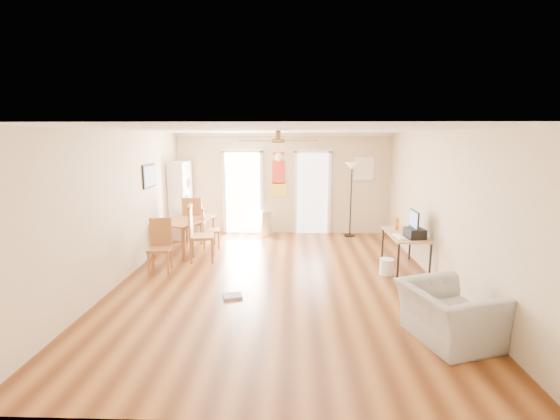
{
  "coord_description": "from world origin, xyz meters",
  "views": [
    {
      "loc": [
        0.22,
        -6.54,
        2.48
      ],
      "look_at": [
        0.0,
        0.6,
        1.15
      ],
      "focal_mm": 25.04,
      "sensor_mm": 36.0,
      "label": 1
    }
  ],
  "objects_px": {
    "trash_can": "(266,223)",
    "wastebasket_a": "(387,267)",
    "printer": "(415,233)",
    "computer_desk": "(405,251)",
    "dining_chair_right_a": "(211,228)",
    "dining_chair_far": "(194,220)",
    "dining_chair_right_b": "(202,233)",
    "armchair": "(448,314)",
    "bookshelf": "(181,200)",
    "dining_table": "(185,235)",
    "dining_chair_near": "(159,246)",
    "torchiere_lamp": "(351,200)"
  },
  "relations": [
    {
      "from": "trash_can",
      "to": "wastebasket_a",
      "type": "relative_size",
      "value": 2.21
    },
    {
      "from": "trash_can",
      "to": "printer",
      "type": "height_order",
      "value": "printer"
    },
    {
      "from": "printer",
      "to": "computer_desk",
      "type": "bearing_deg",
      "value": 94.77
    },
    {
      "from": "dining_chair_right_a",
      "to": "dining_chair_far",
      "type": "distance_m",
      "value": 0.7
    },
    {
      "from": "dining_chair_right_b",
      "to": "trash_can",
      "type": "relative_size",
      "value": 1.76
    },
    {
      "from": "computer_desk",
      "to": "printer",
      "type": "xyz_separation_m",
      "value": [
        0.07,
        -0.31,
        0.43
      ]
    },
    {
      "from": "armchair",
      "to": "bookshelf",
      "type": "bearing_deg",
      "value": 25.72
    },
    {
      "from": "dining_table",
      "to": "dining_chair_right_b",
      "type": "distance_m",
      "value": 0.95
    },
    {
      "from": "dining_chair_right_a",
      "to": "trash_can",
      "type": "height_order",
      "value": "dining_chair_right_a"
    },
    {
      "from": "dining_table",
      "to": "wastebasket_a",
      "type": "height_order",
      "value": "dining_table"
    },
    {
      "from": "dining_chair_near",
      "to": "bookshelf",
      "type": "bearing_deg",
      "value": 89.66
    },
    {
      "from": "printer",
      "to": "armchair",
      "type": "height_order",
      "value": "printer"
    },
    {
      "from": "dining_chair_far",
      "to": "wastebasket_a",
      "type": "relative_size",
      "value": 3.75
    },
    {
      "from": "dining_table",
      "to": "printer",
      "type": "bearing_deg",
      "value": -17.27
    },
    {
      "from": "dining_chair_far",
      "to": "trash_can",
      "type": "xyz_separation_m",
      "value": [
        1.67,
        0.68,
        -0.23
      ]
    },
    {
      "from": "dining_chair_far",
      "to": "trash_can",
      "type": "bearing_deg",
      "value": -158.69
    },
    {
      "from": "dining_chair_near",
      "to": "armchair",
      "type": "distance_m",
      "value": 5.0
    },
    {
      "from": "torchiere_lamp",
      "to": "dining_table",
      "type": "bearing_deg",
      "value": -160.29
    },
    {
      "from": "dining_table",
      "to": "printer",
      "type": "relative_size",
      "value": 4.02
    },
    {
      "from": "dining_table",
      "to": "dining_chair_right_b",
      "type": "height_order",
      "value": "dining_chair_right_b"
    },
    {
      "from": "dining_chair_right_a",
      "to": "wastebasket_a",
      "type": "xyz_separation_m",
      "value": [
        3.57,
        -1.63,
        -0.32
      ]
    },
    {
      "from": "dining_chair_right_a",
      "to": "wastebasket_a",
      "type": "relative_size",
      "value": 3.15
    },
    {
      "from": "bookshelf",
      "to": "computer_desk",
      "type": "height_order",
      "value": "bookshelf"
    },
    {
      "from": "dining_chair_right_a",
      "to": "armchair",
      "type": "relative_size",
      "value": 0.87
    },
    {
      "from": "dining_chair_right_b",
      "to": "armchair",
      "type": "relative_size",
      "value": 1.08
    },
    {
      "from": "bookshelf",
      "to": "wastebasket_a",
      "type": "distance_m",
      "value": 5.26
    },
    {
      "from": "printer",
      "to": "dining_table",
      "type": "bearing_deg",
      "value": 155.05
    },
    {
      "from": "dining_chair_near",
      "to": "computer_desk",
      "type": "xyz_separation_m",
      "value": [
        4.62,
        0.32,
        -0.15
      ]
    },
    {
      "from": "computer_desk",
      "to": "printer",
      "type": "height_order",
      "value": "printer"
    },
    {
      "from": "dining_chair_right_a",
      "to": "torchiere_lamp",
      "type": "height_order",
      "value": "torchiere_lamp"
    },
    {
      "from": "dining_chair_near",
      "to": "torchiere_lamp",
      "type": "distance_m",
      "value": 4.87
    },
    {
      "from": "dining_chair_far",
      "to": "printer",
      "type": "xyz_separation_m",
      "value": [
        4.55,
        -2.08,
        0.22
      ]
    },
    {
      "from": "dining_chair_near",
      "to": "trash_can",
      "type": "bearing_deg",
      "value": 49.72
    },
    {
      "from": "dining_table",
      "to": "computer_desk",
      "type": "xyz_separation_m",
      "value": [
        4.53,
        -1.12,
        -0.01
      ]
    },
    {
      "from": "bookshelf",
      "to": "printer",
      "type": "bearing_deg",
      "value": -13.17
    },
    {
      "from": "torchiere_lamp",
      "to": "computer_desk",
      "type": "relative_size",
      "value": 1.47
    },
    {
      "from": "dining_chair_right_b",
      "to": "printer",
      "type": "bearing_deg",
      "value": -108.73
    },
    {
      "from": "dining_chair_right_b",
      "to": "printer",
      "type": "height_order",
      "value": "dining_chair_right_b"
    },
    {
      "from": "dining_chair_near",
      "to": "armchair",
      "type": "bearing_deg",
      "value": -35.7
    },
    {
      "from": "torchiere_lamp",
      "to": "dining_chair_right_b",
      "type": "bearing_deg",
      "value": -147.2
    },
    {
      "from": "bookshelf",
      "to": "dining_chair_right_a",
      "type": "relative_size",
      "value": 2.05
    },
    {
      "from": "dining_table",
      "to": "dining_chair_near",
      "type": "distance_m",
      "value": 1.44
    },
    {
      "from": "printer",
      "to": "armchair",
      "type": "relative_size",
      "value": 0.33
    },
    {
      "from": "dining_chair_far",
      "to": "armchair",
      "type": "height_order",
      "value": "dining_chair_far"
    },
    {
      "from": "trash_can",
      "to": "wastebasket_a",
      "type": "distance_m",
      "value": 3.68
    },
    {
      "from": "torchiere_lamp",
      "to": "printer",
      "type": "relative_size",
      "value": 5.35
    },
    {
      "from": "dining_chair_near",
      "to": "dining_chair_far",
      "type": "distance_m",
      "value": 2.09
    },
    {
      "from": "dining_chair_near",
      "to": "wastebasket_a",
      "type": "bearing_deg",
      "value": -7.43
    },
    {
      "from": "computer_desk",
      "to": "printer",
      "type": "distance_m",
      "value": 0.54
    },
    {
      "from": "dining_table",
      "to": "trash_can",
      "type": "relative_size",
      "value": 2.17
    }
  ]
}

